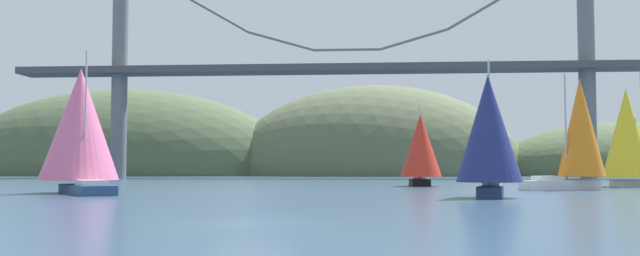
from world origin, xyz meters
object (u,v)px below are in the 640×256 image
sailboat_pink_spinnaker (80,127)px  channel_buoy (84,184)px  sailboat_orange_sail (579,132)px  sailboat_navy_sail (489,132)px  sailboat_yellow_sail (628,135)px  sailboat_scarlet_sail (421,148)px

sailboat_pink_spinnaker → channel_buoy: (-5.44, 13.35, -4.60)m
sailboat_orange_sail → sailboat_pink_spinnaker: sailboat_pink_spinnaker is taller
sailboat_navy_sail → sailboat_yellow_sail: bearing=54.8°
sailboat_orange_sail → sailboat_yellow_sail: (7.46, 9.09, 0.09)m
channel_buoy → sailboat_navy_sail: bearing=-29.1°
sailboat_orange_sail → sailboat_yellow_sail: sailboat_yellow_sail is taller
sailboat_navy_sail → channel_buoy: sailboat_navy_sail is taller
sailboat_pink_spinnaker → sailboat_orange_sail: bearing=14.4°
sailboat_orange_sail → channel_buoy: bearing=176.0°
sailboat_orange_sail → channel_buoy: (-45.13, 3.14, -4.60)m
sailboat_navy_sail → channel_buoy: bearing=150.9°
sailboat_pink_spinnaker → sailboat_yellow_sail: (47.16, 19.31, 0.09)m
sailboat_scarlet_sail → sailboat_yellow_sail: sailboat_yellow_sail is taller
sailboat_navy_sail → sailboat_yellow_sail: sailboat_yellow_sail is taller
sailboat_pink_spinnaker → channel_buoy: size_ratio=3.98×
sailboat_pink_spinnaker → sailboat_navy_sail: bearing=-11.6°
sailboat_yellow_sail → sailboat_pink_spinnaker: bearing=-157.7°
sailboat_scarlet_sail → channel_buoy: size_ratio=3.12×
sailboat_scarlet_sail → sailboat_pink_spinnaker: (-26.88, -19.84, 1.10)m
sailboat_scarlet_sail → channel_buoy: sailboat_scarlet_sail is taller
sailboat_orange_sail → sailboat_yellow_sail: size_ratio=0.88×
sailboat_pink_spinnaker → sailboat_yellow_sail: sailboat_yellow_sail is taller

